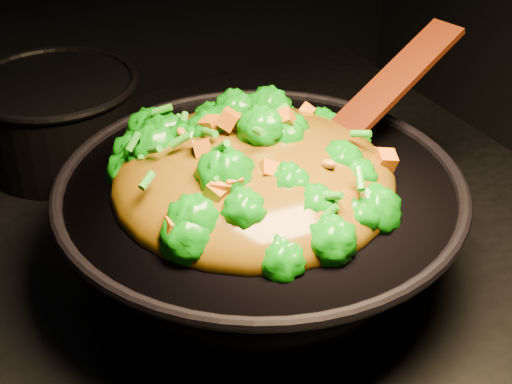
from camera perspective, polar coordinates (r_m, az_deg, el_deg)
wok at (r=0.95m, az=0.29°, el=-2.84°), size 0.47×0.47×0.13m
stir_fry at (r=0.88m, az=-0.18°, el=3.54°), size 0.34×0.34×0.11m
spatula at (r=0.99m, az=8.52°, el=6.50°), size 0.30×0.12×0.13m
back_pot at (r=1.22m, az=-14.16°, el=5.13°), size 0.30×0.30×0.14m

